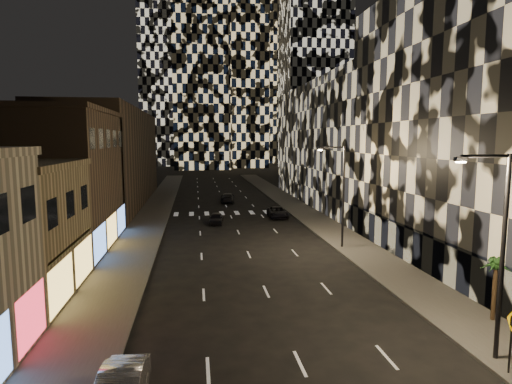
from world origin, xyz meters
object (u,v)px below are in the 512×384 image
object	(u,v)px
streetlight_near	(498,243)
car_dark_midlane	(216,218)
car_dark_rightlane	(278,212)
ped_sign	(511,331)
car_dark_oncoming	(228,198)
palm_tree	(496,269)
streetlight_far	(341,189)

from	to	relation	value
streetlight_near	car_dark_midlane	world-z (taller)	streetlight_near
streetlight_near	car_dark_rightlane	distance (m)	36.12
ped_sign	car_dark_rightlane	bearing A→B (deg)	110.95
car_dark_oncoming	ped_sign	bearing A→B (deg)	103.77
streetlight_near	car_dark_oncoming	distance (m)	50.66
car_dark_oncoming	car_dark_midlane	bearing A→B (deg)	86.28
car_dark_midlane	palm_tree	xyz separation A→B (m)	(13.37, -29.19, 2.32)
streetlight_near	palm_tree	world-z (taller)	streetlight_near
streetlight_far	car_dark_midlane	distance (m)	17.27
car_dark_midlane	ped_sign	distance (m)	35.67
palm_tree	car_dark_rightlane	bearing A→B (deg)	99.77
car_dark_oncoming	car_dark_rightlane	size ratio (longest dim) A/B	1.03
streetlight_near	car_dark_midlane	bearing A→B (deg)	107.66
streetlight_far	car_dark_midlane	xyz separation A→B (m)	(-10.48, 12.90, -4.72)
streetlight_near	car_dark_rightlane	bearing A→B (deg)	94.19
streetlight_far	car_dark_rightlane	world-z (taller)	streetlight_far
streetlight_near	car_dark_oncoming	xyz separation A→B (m)	(-7.85, 49.83, -4.63)
ped_sign	palm_tree	xyz separation A→B (m)	(2.95, 4.90, 1.01)
car_dark_midlane	ped_sign	world-z (taller)	ped_sign
car_dark_rightlane	ped_sign	size ratio (longest dim) A/B	1.81
car_dark_oncoming	ped_sign	distance (m)	51.62
streetlight_near	car_dark_midlane	distance (m)	34.85
streetlight_near	streetlight_far	world-z (taller)	same
car_dark_oncoming	palm_tree	distance (m)	47.41
palm_tree	ped_sign	bearing A→B (deg)	-121.07
ped_sign	palm_tree	world-z (taller)	palm_tree
car_dark_oncoming	palm_tree	xyz separation A→B (m)	(10.75, -46.12, 2.24)
car_dark_oncoming	palm_tree	bearing A→B (deg)	108.20
streetlight_far	car_dark_oncoming	size ratio (longest dim) A/B	1.82
car_dark_rightlane	ped_sign	distance (m)	37.02
palm_tree	streetlight_near	bearing A→B (deg)	-127.94
car_dark_rightlane	palm_tree	world-z (taller)	palm_tree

